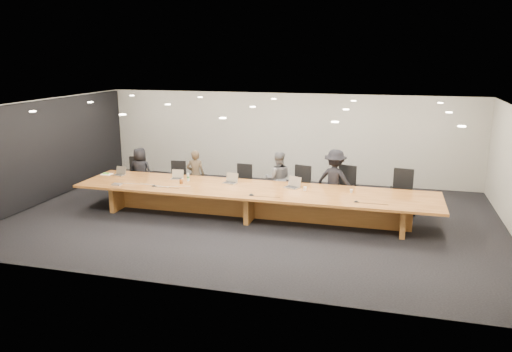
# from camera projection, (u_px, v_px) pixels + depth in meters

# --- Properties ---
(ground) EXTENTS (12.00, 12.00, 0.00)m
(ground) POSITION_uv_depth(u_px,v_px,m) (253.00, 217.00, 12.53)
(ground) COLOR black
(ground) RESTS_ON ground
(back_wall) EXTENTS (12.00, 0.02, 2.80)m
(back_wall) POSITION_uv_depth(u_px,v_px,m) (286.00, 137.00, 15.94)
(back_wall) COLOR beige
(back_wall) RESTS_ON ground
(left_wall_panel) EXTENTS (0.08, 7.84, 2.74)m
(left_wall_panel) POSITION_uv_depth(u_px,v_px,m) (45.00, 152.00, 13.71)
(left_wall_panel) COLOR black
(left_wall_panel) RESTS_ON ground
(conference_table) EXTENTS (9.00, 1.80, 0.75)m
(conference_table) POSITION_uv_depth(u_px,v_px,m) (253.00, 197.00, 12.41)
(conference_table) COLOR brown
(conference_table) RESTS_ON ground
(chair_far_left) EXTENTS (0.68, 0.68, 1.11)m
(chair_far_left) POSITION_uv_depth(u_px,v_px,m) (136.00, 176.00, 14.47)
(chair_far_left) COLOR black
(chair_far_left) RESTS_ON ground
(chair_left) EXTENTS (0.58, 0.58, 1.03)m
(chair_left) POSITION_uv_depth(u_px,v_px,m) (177.00, 179.00, 14.24)
(chair_left) COLOR black
(chair_left) RESTS_ON ground
(chair_mid_left) EXTENTS (0.56, 0.56, 1.04)m
(chair_mid_left) POSITION_uv_depth(u_px,v_px,m) (242.00, 183.00, 13.81)
(chair_mid_left) COLOR black
(chair_mid_left) RESTS_ON ground
(chair_mid_right) EXTENTS (0.68, 0.68, 1.11)m
(chair_mid_right) POSITION_uv_depth(u_px,v_px,m) (299.00, 186.00, 13.34)
(chair_mid_right) COLOR black
(chair_mid_right) RESTS_ON ground
(chair_right) EXTENTS (0.75, 0.75, 1.17)m
(chair_right) POSITION_uv_depth(u_px,v_px,m) (343.00, 187.00, 13.08)
(chair_right) COLOR black
(chair_right) RESTS_ON ground
(chair_far_right) EXTENTS (0.70, 0.70, 1.19)m
(chair_far_right) POSITION_uv_depth(u_px,v_px,m) (401.00, 192.00, 12.57)
(chair_far_right) COLOR black
(chair_far_right) RESTS_ON ground
(person_a) EXTENTS (0.71, 0.48, 1.40)m
(person_a) POSITION_uv_depth(u_px,v_px,m) (140.00, 171.00, 14.37)
(person_a) COLOR black
(person_a) RESTS_ON ground
(person_b) EXTENTS (0.57, 0.44, 1.40)m
(person_b) POSITION_uv_depth(u_px,v_px,m) (196.00, 175.00, 13.99)
(person_b) COLOR #3B2F20
(person_b) RESTS_ON ground
(person_c) EXTENTS (0.83, 0.72, 1.46)m
(person_c) POSITION_uv_depth(u_px,v_px,m) (278.00, 179.00, 13.42)
(person_c) COLOR #4F5051
(person_c) RESTS_ON ground
(person_d) EXTENTS (1.17, 0.87, 1.62)m
(person_d) POSITION_uv_depth(u_px,v_px,m) (335.00, 180.00, 12.90)
(person_d) COLOR black
(person_d) RESTS_ON ground
(laptop_a) EXTENTS (0.33, 0.26, 0.24)m
(laptop_a) POSITION_uv_depth(u_px,v_px,m) (119.00, 171.00, 13.67)
(laptop_a) COLOR tan
(laptop_a) RESTS_ON conference_table
(laptop_b) EXTENTS (0.34, 0.27, 0.25)m
(laptop_b) POSITION_uv_depth(u_px,v_px,m) (177.00, 175.00, 13.25)
(laptop_b) COLOR beige
(laptop_b) RESTS_ON conference_table
(laptop_c) EXTENTS (0.38, 0.31, 0.27)m
(laptop_c) POSITION_uv_depth(u_px,v_px,m) (230.00, 178.00, 12.81)
(laptop_c) COLOR beige
(laptop_c) RESTS_ON conference_table
(laptop_d) EXTENTS (0.43, 0.38, 0.28)m
(laptop_d) POSITION_uv_depth(u_px,v_px,m) (292.00, 182.00, 12.38)
(laptop_d) COLOR #BAA78E
(laptop_d) RESTS_ON conference_table
(water_bottle) EXTENTS (0.08, 0.08, 0.21)m
(water_bottle) POSITION_uv_depth(u_px,v_px,m) (188.00, 177.00, 13.07)
(water_bottle) COLOR #B5C6C2
(water_bottle) RESTS_ON conference_table
(amber_mug) EXTENTS (0.12, 0.12, 0.11)m
(amber_mug) POSITION_uv_depth(u_px,v_px,m) (181.00, 181.00, 12.81)
(amber_mug) COLOR brown
(amber_mug) RESTS_ON conference_table
(paper_cup_near) EXTENTS (0.11, 0.11, 0.10)m
(paper_cup_near) POSITION_uv_depth(u_px,v_px,m) (305.00, 189.00, 12.15)
(paper_cup_near) COLOR silver
(paper_cup_near) RESTS_ON conference_table
(paper_cup_far) EXTENTS (0.08, 0.08, 0.08)m
(paper_cup_far) POSITION_uv_depth(u_px,v_px,m) (351.00, 191.00, 11.99)
(paper_cup_far) COLOR silver
(paper_cup_far) RESTS_ON conference_table
(notepad) EXTENTS (0.28, 0.23, 0.02)m
(notepad) POSITION_uv_depth(u_px,v_px,m) (107.00, 174.00, 13.79)
(notepad) COLOR white
(notepad) RESTS_ON conference_table
(lime_gadget) EXTENTS (0.16, 0.09, 0.02)m
(lime_gadget) POSITION_uv_depth(u_px,v_px,m) (106.00, 173.00, 13.79)
(lime_gadget) COLOR #54C634
(lime_gadget) RESTS_ON notepad
(av_box) EXTENTS (0.23, 0.17, 0.03)m
(av_box) POSITION_uv_depth(u_px,v_px,m) (117.00, 184.00, 12.69)
(av_box) COLOR #B4B3B8
(av_box) RESTS_ON conference_table
(mic_left) EXTENTS (0.13, 0.13, 0.03)m
(mic_left) POSITION_uv_depth(u_px,v_px,m) (154.00, 186.00, 12.56)
(mic_left) COLOR black
(mic_left) RESTS_ON conference_table
(mic_center) EXTENTS (0.15, 0.15, 0.03)m
(mic_center) POSITION_uv_depth(u_px,v_px,m) (251.00, 195.00, 11.77)
(mic_center) COLOR black
(mic_center) RESTS_ON conference_table
(mic_right) EXTENTS (0.12, 0.12, 0.03)m
(mic_right) POSITION_uv_depth(u_px,v_px,m) (356.00, 201.00, 11.23)
(mic_right) COLOR black
(mic_right) RESTS_ON conference_table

